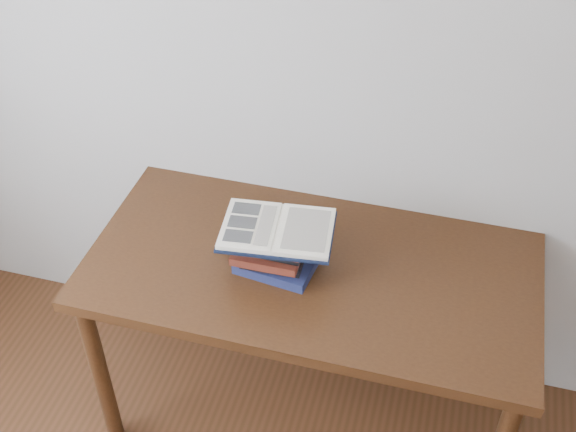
% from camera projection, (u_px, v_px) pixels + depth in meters
% --- Properties ---
extents(desk, '(1.49, 0.75, 0.80)m').
position_uv_depth(desk, '(311.00, 286.00, 2.44)').
color(desk, '#3F230F').
rests_on(desk, ground).
extents(book_stack, '(0.27, 0.19, 0.15)m').
position_uv_depth(book_stack, '(274.00, 251.00, 2.33)').
color(book_stack, '#1A294E').
rests_on(book_stack, desk).
extents(open_book, '(0.38, 0.28, 0.03)m').
position_uv_depth(open_book, '(278.00, 230.00, 2.27)').
color(open_book, black).
rests_on(open_book, book_stack).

